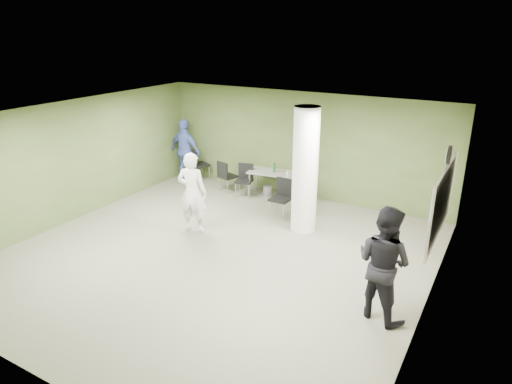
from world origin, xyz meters
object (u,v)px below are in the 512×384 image
Objects in this scene: man_black at (384,263)px; man_blue at (186,151)px; chair_back_left at (197,162)px; woman_white at (192,193)px; folding_table at (276,174)px.

man_black is 1.01× the size of man_blue.
woman_white is at bearing 146.86° from chair_back_left.
folding_table is 0.85× the size of woman_white.
man_black reaches higher than woman_white.
woman_white is at bearing -110.04° from folding_table.
man_black is (3.90, -3.94, 0.29)m from folding_table.
woman_white is at bearing 137.16° from man_blue.
man_blue is (-2.28, 2.68, 0.02)m from woman_white.
man_blue is at bearing 54.15° from chair_back_left.
folding_table is 1.55× the size of chair_back_left.
man_black is at bearing 152.49° from woman_white.
folding_table is 2.92m from man_blue.
woman_white is (-0.62, -2.83, 0.26)m from folding_table.
chair_back_left is 3.51m from woman_white.
man_black is (6.55, -3.96, 0.35)m from chair_back_left.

